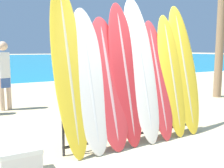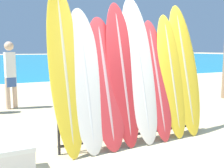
# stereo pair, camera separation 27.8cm
# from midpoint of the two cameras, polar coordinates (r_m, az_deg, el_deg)

# --- Properties ---
(ground_plane) EXTENTS (160.00, 160.00, 0.00)m
(ground_plane) POSITION_cam_midpoint_polar(r_m,az_deg,el_deg) (4.15, 14.99, -14.49)
(ground_plane) COLOR #CCB789
(ocean_water) EXTENTS (120.00, 60.00, 0.01)m
(ocean_water) POSITION_cam_midpoint_polar(r_m,az_deg,el_deg) (41.30, -22.59, 4.96)
(ocean_water) COLOR teal
(ocean_water) RESTS_ON ground_plane
(surfboard_rack) EXTENTS (2.55, 0.04, 0.86)m
(surfboard_rack) POSITION_cam_midpoint_polar(r_m,az_deg,el_deg) (4.39, 6.47, -6.60)
(surfboard_rack) COLOR #28282D
(surfboard_rack) RESTS_ON ground_plane
(surfboard_slot_0) EXTENTS (0.48, 0.82, 2.55)m
(surfboard_slot_0) POSITION_cam_midpoint_polar(r_m,az_deg,el_deg) (3.88, -8.21, 3.60)
(surfboard_slot_0) COLOR yellow
(surfboard_slot_0) RESTS_ON ground_plane
(surfboard_slot_1) EXTENTS (0.56, 0.73, 2.19)m
(surfboard_slot_1) POSITION_cam_midpoint_polar(r_m,az_deg,el_deg) (3.95, -3.72, 1.08)
(surfboard_slot_1) COLOR silver
(surfboard_slot_1) RESTS_ON ground_plane
(surfboard_slot_2) EXTENTS (0.59, 0.71, 2.07)m
(surfboard_slot_2) POSITION_cam_midpoint_polar(r_m,az_deg,el_deg) (4.07, 0.57, 0.45)
(surfboard_slot_2) COLOR red
(surfboard_slot_2) RESTS_ON ground_plane
(surfboard_slot_3) EXTENTS (0.51, 0.70, 2.32)m
(surfboard_slot_3) POSITION_cam_midpoint_polar(r_m,az_deg,el_deg) (4.22, 4.23, 2.38)
(surfboard_slot_3) COLOR red
(surfboard_slot_3) RESTS_ON ground_plane
(surfboard_slot_4) EXTENTS (0.58, 0.79, 2.44)m
(surfboard_slot_4) POSITION_cam_midpoint_polar(r_m,az_deg,el_deg) (4.41, 7.84, 3.34)
(surfboard_slot_4) COLOR silver
(surfboard_slot_4) RESTS_ON ground_plane
(surfboard_slot_5) EXTENTS (0.49, 0.66, 2.05)m
(surfboard_slot_5) POSITION_cam_midpoint_polar(r_m,az_deg,el_deg) (4.57, 11.43, 1.01)
(surfboard_slot_5) COLOR red
(surfboard_slot_5) RESTS_ON ground_plane
(surfboard_slot_6) EXTENTS (0.50, 0.64, 2.17)m
(surfboard_slot_6) POSITION_cam_midpoint_polar(r_m,az_deg,el_deg) (4.77, 14.44, 1.88)
(surfboard_slot_6) COLOR yellow
(surfboard_slot_6) RESTS_ON ground_plane
(surfboard_slot_7) EXTENTS (0.57, 0.70, 2.36)m
(surfboard_slot_7) POSITION_cam_midpoint_polar(r_m,az_deg,el_deg) (5.00, 17.05, 3.16)
(surfboard_slot_7) COLOR yellow
(surfboard_slot_7) RESTS_ON ground_plane
(person_near_water) EXTENTS (0.25, 0.28, 1.65)m
(person_near_water) POSITION_cam_midpoint_polar(r_m,az_deg,el_deg) (9.51, -0.93, 3.80)
(person_near_water) COLOR #846047
(person_near_water) RESTS_ON ground_plane
(person_mid_beach) EXTENTS (0.29, 0.23, 1.73)m
(person_mid_beach) POSITION_cam_midpoint_polar(r_m,az_deg,el_deg) (7.14, -20.24, 2.37)
(person_mid_beach) COLOR beige
(person_mid_beach) RESTS_ON ground_plane
(cooler_box) EXTENTS (0.49, 0.31, 0.34)m
(cooler_box) POSITION_cam_midpoint_polar(r_m,az_deg,el_deg) (3.57, -18.39, -15.32)
(cooler_box) COLOR silver
(cooler_box) RESTS_ON ground_plane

